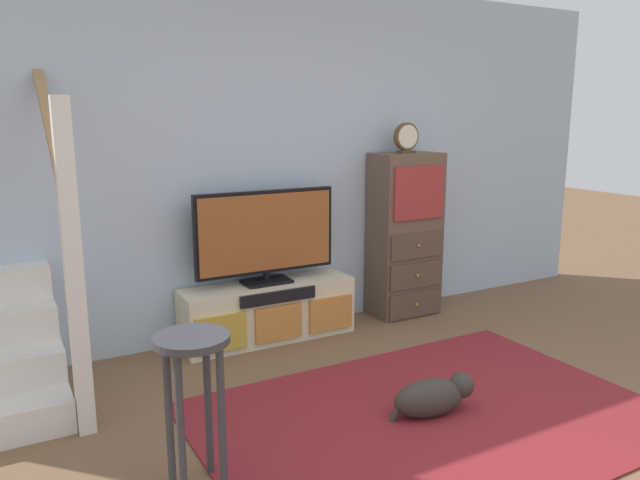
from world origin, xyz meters
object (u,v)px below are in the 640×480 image
(media_console, at_px, (269,312))
(side_cabinet, at_px, (405,235))
(television, at_px, (266,234))
(desk_clock, at_px, (406,138))
(dog, at_px, (434,396))
(bar_stool_near, at_px, (193,377))

(media_console, bearing_deg, side_cabinet, 0.45)
(television, xyz_separation_m, desk_clock, (1.26, -0.03, 0.69))
(dog, bearing_deg, bar_stool_near, -178.95)
(side_cabinet, bearing_deg, bar_stool_near, -145.88)
(media_console, height_order, television, television)
(dog, bearing_deg, television, 101.78)
(side_cabinet, bearing_deg, media_console, -179.55)
(television, xyz_separation_m, dog, (0.33, -1.59, -0.71))
(desk_clock, xyz_separation_m, dog, (-0.93, -1.57, -1.40))
(television, relative_size, desk_clock, 4.47)
(media_console, xyz_separation_m, television, (0.00, 0.02, 0.60))
(desk_clock, bearing_deg, side_cabinet, 28.33)
(media_console, height_order, dog, media_console)
(media_console, relative_size, side_cabinet, 0.96)
(desk_clock, xyz_separation_m, bar_stool_near, (-2.34, -1.59, -0.96))
(television, bearing_deg, side_cabinet, -0.61)
(television, height_order, side_cabinet, side_cabinet)
(television, bearing_deg, desk_clock, -1.30)
(side_cabinet, distance_m, desk_clock, 0.82)
(media_console, bearing_deg, dog, -78.04)
(desk_clock, height_order, bar_stool_near, desk_clock)
(side_cabinet, distance_m, dog, 1.94)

